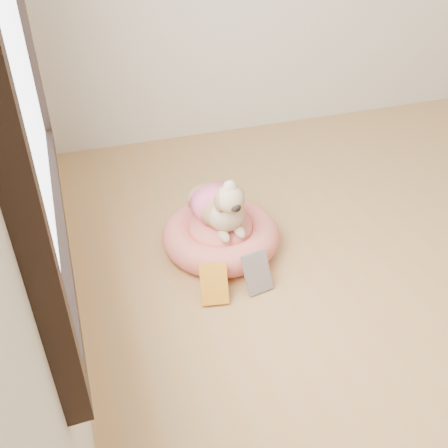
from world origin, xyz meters
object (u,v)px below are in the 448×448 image
object	(u,v)px
dog	(220,197)
book_white	(257,273)
pet_bed	(221,236)
book_yellow	(214,284)

from	to	relation	value
dog	book_white	xyz separation A→B (m)	(0.06, -0.33, -0.21)
dog	book_white	size ratio (longest dim) A/B	2.20
pet_bed	book_yellow	bearing A→B (deg)	-113.14
pet_bed	dog	distance (m)	0.22
book_yellow	book_white	world-z (taller)	book_white
book_yellow	book_white	size ratio (longest dim) A/B	0.98
pet_bed	book_white	bearing A→B (deg)	-80.18
dog	book_white	world-z (taller)	dog
pet_bed	book_white	distance (m)	0.33
book_yellow	book_white	xyz separation A→B (m)	(0.20, 0.00, 0.01)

